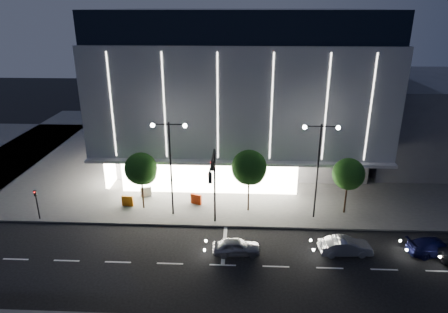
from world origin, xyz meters
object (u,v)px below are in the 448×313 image
Objects in this scene: street_lamp_east at (319,158)px; barrier_a at (128,201)px; tree_right at (348,176)px; car_lead at (236,247)px; car_second at (345,246)px; tree_mid at (249,169)px; car_third at (436,247)px; barrier_b at (146,192)px; street_lamp_west at (170,155)px; traffic_mast at (213,178)px; ped_signal_far at (37,201)px; barrier_c at (196,199)px; tree_left at (141,170)px.

street_lamp_east is 8.18× the size of barrier_a.
tree_right is 12.64m from car_lead.
tree_mid is at bearing 44.37° from car_second.
car_third is 4.07× the size of barrier_b.
tree_mid is (7.03, 1.02, -1.62)m from street_lamp_west.
tree_mid is at bearing 59.21° from car_third.
car_lead is at bearing -139.57° from street_lamp_east.
car_second is at bearing -21.01° from street_lamp_west.
ped_signal_far is (-16.00, 1.16, -3.14)m from traffic_mast.
barrier_b is (-24.95, 8.73, -0.00)m from car_third.
barrier_b is at bearing 40.12° from car_lead.
street_lamp_west is 2.20× the size of car_second.
car_second is at bearing -14.62° from barrier_a.
barrier_b is 5.44m from barrier_c.
traffic_mast is at bearing 26.65° from car_lead.
traffic_mast is 18.34m from car_third.
street_lamp_west is at bearing 146.35° from traffic_mast.
car_third is at bearing -23.25° from tree_mid.
street_lamp_west is at bearing -176.36° from tree_right.
barrier_c is (4.90, 1.06, -3.38)m from tree_left.
tree_mid reaches higher than car_second.
street_lamp_east reaches higher than ped_signal_far.
street_lamp_west is at bearing 68.82° from car_third.
car_third is at bearing -48.28° from tree_right.
ped_signal_far is 18.59m from car_lead.
tree_left is 1.52× the size of car_lead.
car_second is (1.52, -5.58, -5.28)m from street_lamp_east.
street_lamp_east is 1.63× the size of tree_right.
car_lead is (-10.03, -6.98, -3.24)m from tree_right.
street_lamp_west is at bearing 40.61° from car_lead.
ped_signal_far reaches higher than barrier_a.
barrier_b is at bearing 63.33° from barrier_a.
tree_right is at bearing -22.53° from barrier_b.
street_lamp_west is 8.18× the size of barrier_b.
street_lamp_west is 12.76m from ped_signal_far.
tree_left is 0.93× the size of tree_mid.
tree_mid is (3.03, 3.68, -0.69)m from traffic_mast.
barrier_b is (-9.33, 9.44, 0.01)m from car_lead.
car_second is at bearing -41.35° from tree_mid.
car_lead is 9.02m from barrier_c.
tree_left is at bearing 68.16° from car_third.
tree_right is (12.03, 3.68, -1.14)m from traffic_mast.
tree_left is 5.20× the size of barrier_c.
car_second is (-1.50, -6.60, -3.21)m from tree_right.
street_lamp_east is 10.62m from car_lead.
car_third is 4.07× the size of barrier_a.
car_second is 3.72× the size of barrier_b.
tree_left is 5.20× the size of barrier_a.
tree_right is at bearing 18.74° from barrier_c.
tree_left is at bearing 180.00° from tree_right.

